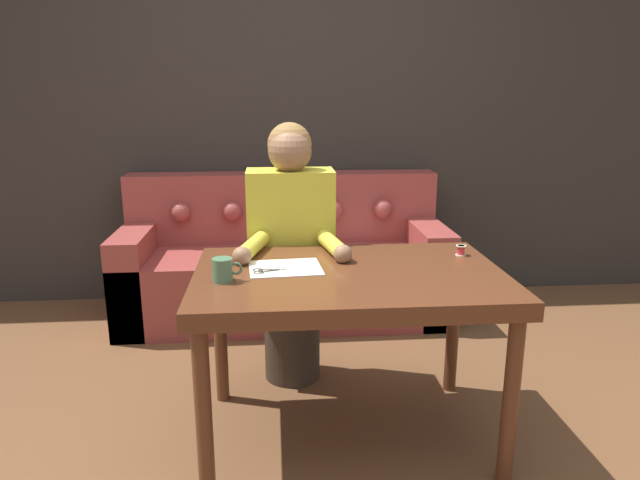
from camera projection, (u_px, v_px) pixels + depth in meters
The scene contains 9 objects.
ground_plane at pixel (317, 443), 2.38m from camera, with size 16.00×16.00×0.00m, color brown.
wall_back at pixel (295, 110), 3.85m from camera, with size 8.00×0.06×2.60m.
dining_table at pixel (349, 290), 2.28m from camera, with size 1.23×0.80×0.73m.
couch at pixel (284, 265), 3.72m from camera, with size 2.05×0.77×0.90m.
person at pixel (291, 254), 2.78m from camera, with size 0.50×0.60×1.29m.
pattern_paper_main at pixel (285, 268), 2.30m from camera, with size 0.30×0.25×0.00m.
scissors at pixel (273, 271), 2.26m from camera, with size 0.25×0.10×0.01m.
mug at pixel (223, 270), 2.13m from camera, with size 0.11×0.08×0.09m.
thread_spool at pixel (461, 250), 2.48m from camera, with size 0.04×0.04×0.05m.
Camera 1 is at (-0.16, -2.08, 1.43)m, focal length 32.00 mm.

